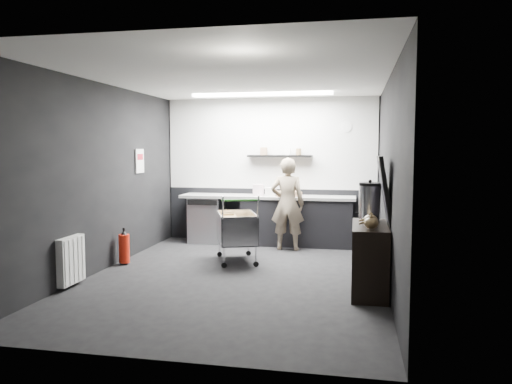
# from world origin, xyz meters

# --- Properties ---
(floor) EXTENTS (5.50, 5.50, 0.00)m
(floor) POSITION_xyz_m (0.00, 0.00, 0.00)
(floor) COLOR black
(floor) RESTS_ON ground
(ceiling) EXTENTS (5.50, 5.50, 0.00)m
(ceiling) POSITION_xyz_m (0.00, 0.00, 2.70)
(ceiling) COLOR white
(ceiling) RESTS_ON wall_back
(wall_back) EXTENTS (5.50, 0.00, 5.50)m
(wall_back) POSITION_xyz_m (0.00, 2.75, 1.35)
(wall_back) COLOR black
(wall_back) RESTS_ON floor
(wall_front) EXTENTS (5.50, 0.00, 5.50)m
(wall_front) POSITION_xyz_m (0.00, -2.75, 1.35)
(wall_front) COLOR black
(wall_front) RESTS_ON floor
(wall_left) EXTENTS (0.00, 5.50, 5.50)m
(wall_left) POSITION_xyz_m (-2.00, 0.00, 1.35)
(wall_left) COLOR black
(wall_left) RESTS_ON floor
(wall_right) EXTENTS (0.00, 5.50, 5.50)m
(wall_right) POSITION_xyz_m (2.00, 0.00, 1.35)
(wall_right) COLOR black
(wall_right) RESTS_ON floor
(kitchen_wall_panel) EXTENTS (3.95, 0.02, 1.70)m
(kitchen_wall_panel) POSITION_xyz_m (0.00, 2.73, 1.85)
(kitchen_wall_panel) COLOR silver
(kitchen_wall_panel) RESTS_ON wall_back
(dado_panel) EXTENTS (3.95, 0.02, 1.00)m
(dado_panel) POSITION_xyz_m (0.00, 2.73, 0.50)
(dado_panel) COLOR black
(dado_panel) RESTS_ON wall_back
(floating_shelf) EXTENTS (1.20, 0.22, 0.04)m
(floating_shelf) POSITION_xyz_m (0.20, 2.62, 1.62)
(floating_shelf) COLOR black
(floating_shelf) RESTS_ON wall_back
(wall_clock) EXTENTS (0.20, 0.03, 0.20)m
(wall_clock) POSITION_xyz_m (1.40, 2.72, 2.15)
(wall_clock) COLOR white
(wall_clock) RESTS_ON wall_back
(poster) EXTENTS (0.02, 0.30, 0.40)m
(poster) POSITION_xyz_m (-1.98, 1.30, 1.55)
(poster) COLOR white
(poster) RESTS_ON wall_left
(poster_red_band) EXTENTS (0.02, 0.22, 0.10)m
(poster_red_band) POSITION_xyz_m (-1.98, 1.30, 1.62)
(poster_red_band) COLOR #B61627
(poster_red_band) RESTS_ON poster
(radiator) EXTENTS (0.10, 0.50, 0.60)m
(radiator) POSITION_xyz_m (-1.94, -0.90, 0.35)
(radiator) COLOR white
(radiator) RESTS_ON wall_left
(ceiling_strip) EXTENTS (2.40, 0.20, 0.04)m
(ceiling_strip) POSITION_xyz_m (0.00, 1.85, 2.67)
(ceiling_strip) COLOR white
(ceiling_strip) RESTS_ON ceiling
(prep_counter) EXTENTS (3.20, 0.61, 0.90)m
(prep_counter) POSITION_xyz_m (0.14, 2.42, 0.46)
(prep_counter) COLOR black
(prep_counter) RESTS_ON floor
(person) EXTENTS (0.59, 0.39, 1.60)m
(person) POSITION_xyz_m (0.44, 1.97, 0.80)
(person) COLOR #BEB196
(person) RESTS_ON floor
(shopping_cart) EXTENTS (0.86, 1.12, 1.03)m
(shopping_cart) POSITION_xyz_m (-0.22, 0.92, 0.49)
(shopping_cart) COLOR silver
(shopping_cart) RESTS_ON floor
(sideboard) EXTENTS (0.48, 1.12, 1.68)m
(sideboard) POSITION_xyz_m (1.78, -0.35, 0.54)
(sideboard) COLOR black
(sideboard) RESTS_ON floor
(fire_extinguisher) EXTENTS (0.16, 0.16, 0.54)m
(fire_extinguisher) POSITION_xyz_m (-1.85, 0.40, 0.26)
(fire_extinguisher) COLOR red
(fire_extinguisher) RESTS_ON floor
(cardboard_box) EXTENTS (0.53, 0.47, 0.09)m
(cardboard_box) POSITION_xyz_m (0.39, 2.37, 0.94)
(cardboard_box) COLOR #8E6B4C
(cardboard_box) RESTS_ON prep_counter
(pink_tub) EXTENTS (0.20, 0.20, 0.20)m
(pink_tub) POSITION_xyz_m (-0.16, 2.42, 1.00)
(pink_tub) COLOR silver
(pink_tub) RESTS_ON prep_counter
(white_container) EXTENTS (0.20, 0.18, 0.15)m
(white_container) POSITION_xyz_m (0.06, 2.37, 0.98)
(white_container) COLOR white
(white_container) RESTS_ON prep_counter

